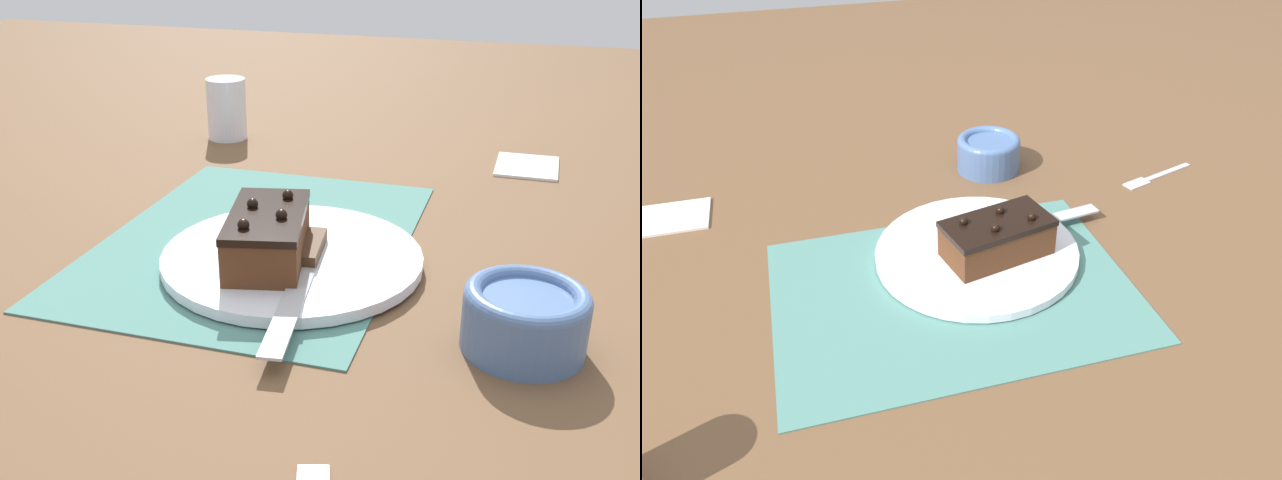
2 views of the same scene
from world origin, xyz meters
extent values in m
plane|color=brown|center=(0.00, 0.00, 0.00)|extent=(3.00, 3.00, 0.00)
cube|color=slate|center=(0.00, 0.00, 0.00)|extent=(0.46, 0.34, 0.00)
cylinder|color=white|center=(0.05, 0.06, 0.01)|extent=(0.28, 0.28, 0.01)
cube|color=#512D19|center=(0.07, 0.04, 0.04)|extent=(0.15, 0.10, 0.05)
cube|color=black|center=(0.07, 0.04, 0.07)|extent=(0.16, 0.11, 0.01)
sphere|color=black|center=(0.03, 0.05, 0.07)|extent=(0.01, 0.01, 0.01)
sphere|color=black|center=(0.06, 0.02, 0.07)|extent=(0.01, 0.01, 0.01)
sphere|color=black|center=(0.08, 0.06, 0.07)|extent=(0.01, 0.01, 0.01)
sphere|color=black|center=(0.12, 0.03, 0.07)|extent=(0.01, 0.01, 0.01)
cube|color=#472D19|center=(0.05, 0.08, 0.02)|extent=(0.08, 0.03, 0.01)
cube|color=#B7BABF|center=(0.17, 0.10, 0.02)|extent=(0.17, 0.04, 0.00)
cylinder|color=white|center=(-0.38, -0.20, 0.05)|extent=(0.07, 0.07, 0.10)
cylinder|color=#4C6B9E|center=(0.15, 0.31, 0.03)|extent=(0.11, 0.11, 0.05)
torus|color=#4C6B9E|center=(0.15, 0.31, 0.05)|extent=(0.11, 0.11, 0.02)
cube|color=white|center=(-0.37, 0.29, 0.00)|extent=(0.11, 0.09, 0.01)
camera|label=1|loc=(0.74, 0.30, 0.36)|focal=42.00mm
camera|label=2|loc=(-0.17, -0.61, 0.52)|focal=35.00mm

